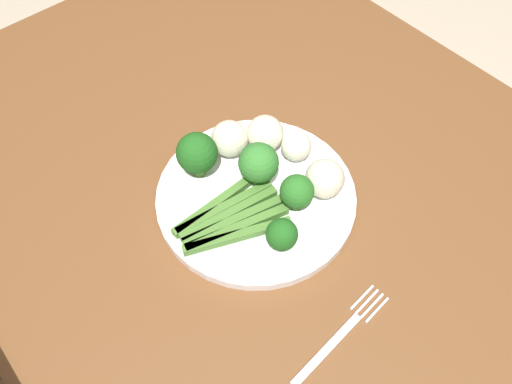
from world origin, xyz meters
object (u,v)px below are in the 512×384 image
(broccoli_back_right, at_px, (259,163))
(cauliflower_near_fork, at_px, (230,139))
(broccoli_outer_edge, at_px, (197,154))
(cauliflower_back, at_px, (265,133))
(plate, at_px, (256,197))
(broccoli_front_left, at_px, (297,192))
(dining_table, at_px, (291,241))
(cauliflower_left, at_px, (296,146))
(broccoli_front, at_px, (282,235))
(cauliflower_edge, at_px, (325,179))
(fork, at_px, (340,335))
(asparagus_bundle, at_px, (230,219))

(broccoli_back_right, xyz_separation_m, cauliflower_near_fork, (-0.07, 0.00, -0.01))
(broccoli_outer_edge, xyz_separation_m, broccoli_back_right, (0.07, 0.05, -0.00))
(cauliflower_back, bearing_deg, plate, -49.44)
(cauliflower_near_fork, bearing_deg, broccoli_front_left, 2.46)
(dining_table, xyz_separation_m, cauliflower_left, (-0.05, 0.05, 0.15))
(broccoli_outer_edge, height_order, cauliflower_back, broccoli_outer_edge)
(broccoli_front, bearing_deg, cauliflower_near_fork, 162.74)
(broccoli_front, bearing_deg, broccoli_front_left, 120.32)
(cauliflower_left, relative_size, cauliflower_near_fork, 0.82)
(broccoli_front, bearing_deg, cauliflower_left, 129.63)
(dining_table, distance_m, broccoli_front, 0.18)
(plate, height_order, cauliflower_edge, cauliflower_edge)
(cauliflower_near_fork, distance_m, fork, 0.32)
(broccoli_front, bearing_deg, broccoli_back_right, 154.40)
(broccoli_front, distance_m, cauliflower_left, 0.16)
(plate, bearing_deg, broccoli_front, -19.43)
(dining_table, height_order, broccoli_back_right, broccoli_back_right)
(dining_table, xyz_separation_m, fork, (0.18, -0.10, 0.12))
(broccoli_front_left, relative_size, cauliflower_back, 1.06)
(cauliflower_edge, height_order, cauliflower_left, cauliflower_edge)
(plate, bearing_deg, broccoli_back_right, 130.59)
(broccoli_front_left, bearing_deg, dining_table, 133.45)
(plate, relative_size, cauliflower_near_fork, 5.21)
(dining_table, relative_size, broccoli_front_left, 21.90)
(dining_table, bearing_deg, plate, -132.48)
(broccoli_front_left, height_order, broccoli_front, broccoli_front_left)
(dining_table, xyz_separation_m, broccoli_outer_edge, (-0.12, -0.08, 0.17))
(dining_table, bearing_deg, broccoli_front, -56.94)
(asparagus_bundle, relative_size, broccoli_outer_edge, 2.22)
(asparagus_bundle, distance_m, broccoli_front_left, 0.10)
(plate, xyz_separation_m, broccoli_front, (0.08, -0.03, 0.04))
(plate, xyz_separation_m, cauliflower_back, (-0.06, 0.07, 0.03))
(cauliflower_back, relative_size, fork, 0.33)
(broccoli_front, distance_m, cauliflower_back, 0.17)
(broccoli_front, relative_size, cauliflower_near_fork, 0.96)
(plate, distance_m, cauliflower_left, 0.10)
(broccoli_front_left, xyz_separation_m, fork, (0.17, -0.08, -0.05))
(broccoli_outer_edge, height_order, cauliflower_near_fork, broccoli_outer_edge)
(asparagus_bundle, bearing_deg, dining_table, -5.03)
(dining_table, distance_m, broccoli_front_left, 0.16)
(cauliflower_left, height_order, fork, cauliflower_left)
(plate, bearing_deg, cauliflower_back, 130.56)
(plate, bearing_deg, broccoli_outer_edge, -156.75)
(broccoli_front, height_order, cauliflower_near_fork, cauliflower_near_fork)
(broccoli_back_right, distance_m, fork, 0.25)
(broccoli_front, distance_m, fork, 0.14)
(dining_table, distance_m, broccoli_outer_edge, 0.22)
(asparagus_bundle, distance_m, cauliflower_back, 0.14)
(broccoli_outer_edge, relative_size, cauliflower_near_fork, 1.33)
(asparagus_bundle, relative_size, cauliflower_left, 3.60)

